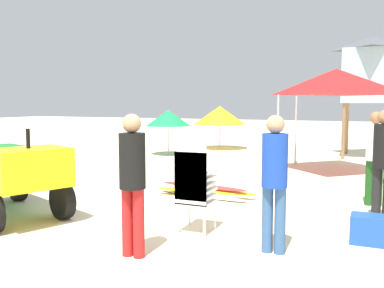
{
  "coord_description": "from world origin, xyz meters",
  "views": [
    {
      "loc": [
        3.22,
        -5.6,
        1.89
      ],
      "look_at": [
        -0.2,
        2.15,
        1.07
      ],
      "focal_mm": 40.11,
      "sensor_mm": 36.0,
      "label": 1
    }
  ],
  "objects_px": {
    "utility_cart": "(9,170)",
    "cooler_box": "(374,230)",
    "popup_canopy": "(336,82)",
    "lifeguard_near_center": "(375,152)",
    "lifeguard_tower": "(372,69)",
    "lifeguard_far_right": "(384,158)",
    "beach_umbrella_far": "(168,118)",
    "lifeguard_near_right": "(132,175)",
    "surfboard_pile": "(204,191)",
    "stacked_plastic_chairs": "(194,183)",
    "beach_umbrella_mid": "(220,115)",
    "lifeguard_near_left": "(275,174)"
  },
  "relations": [
    {
      "from": "lifeguard_far_right",
      "to": "beach_umbrella_far",
      "type": "xyz_separation_m",
      "value": [
        -7.06,
        6.43,
        0.31
      ]
    },
    {
      "from": "lifeguard_tower",
      "to": "beach_umbrella_far",
      "type": "xyz_separation_m",
      "value": [
        -6.65,
        -2.16,
        -1.67
      ]
    },
    {
      "from": "popup_canopy",
      "to": "lifeguard_tower",
      "type": "xyz_separation_m",
      "value": [
        0.77,
        3.85,
        0.58
      ]
    },
    {
      "from": "lifeguard_near_right",
      "to": "beach_umbrella_far",
      "type": "relative_size",
      "value": 1.08
    },
    {
      "from": "stacked_plastic_chairs",
      "to": "popup_canopy",
      "type": "relative_size",
      "value": 0.46
    },
    {
      "from": "lifeguard_near_left",
      "to": "beach_umbrella_mid",
      "type": "height_order",
      "value": "beach_umbrella_mid"
    },
    {
      "from": "beach_umbrella_mid",
      "to": "cooler_box",
      "type": "height_order",
      "value": "beach_umbrella_mid"
    },
    {
      "from": "surfboard_pile",
      "to": "lifeguard_near_right",
      "type": "relative_size",
      "value": 1.24
    },
    {
      "from": "cooler_box",
      "to": "stacked_plastic_chairs",
      "type": "bearing_deg",
      "value": -167.48
    },
    {
      "from": "lifeguard_near_center",
      "to": "lifeguard_tower",
      "type": "relative_size",
      "value": 0.42
    },
    {
      "from": "lifeguard_near_left",
      "to": "beach_umbrella_far",
      "type": "bearing_deg",
      "value": 124.31
    },
    {
      "from": "lifeguard_far_right",
      "to": "beach_umbrella_mid",
      "type": "height_order",
      "value": "lifeguard_far_right"
    },
    {
      "from": "lifeguard_near_center",
      "to": "popup_canopy",
      "type": "bearing_deg",
      "value": 106.21
    },
    {
      "from": "lifeguard_near_right",
      "to": "cooler_box",
      "type": "distance_m",
      "value": 3.3
    },
    {
      "from": "surfboard_pile",
      "to": "lifeguard_near_center",
      "type": "relative_size",
      "value": 1.26
    },
    {
      "from": "stacked_plastic_chairs",
      "to": "lifeguard_near_left",
      "type": "relative_size",
      "value": 0.74
    },
    {
      "from": "beach_umbrella_mid",
      "to": "beach_umbrella_far",
      "type": "bearing_deg",
      "value": -110.04
    },
    {
      "from": "utility_cart",
      "to": "cooler_box",
      "type": "relative_size",
      "value": 4.69
    },
    {
      "from": "lifeguard_near_left",
      "to": "lifeguard_near_right",
      "type": "distance_m",
      "value": 1.75
    },
    {
      "from": "beach_umbrella_far",
      "to": "lifeguard_tower",
      "type": "bearing_deg",
      "value": 18.03
    },
    {
      "from": "utility_cart",
      "to": "beach_umbrella_far",
      "type": "relative_size",
      "value": 1.73
    },
    {
      "from": "utility_cart",
      "to": "lifeguard_tower",
      "type": "bearing_deg",
      "value": 63.9
    },
    {
      "from": "lifeguard_near_center",
      "to": "lifeguard_near_right",
      "type": "bearing_deg",
      "value": -123.38
    },
    {
      "from": "lifeguard_near_right",
      "to": "popup_canopy",
      "type": "xyz_separation_m",
      "value": [
        1.6,
        7.66,
        1.42
      ]
    },
    {
      "from": "surfboard_pile",
      "to": "lifeguard_tower",
      "type": "height_order",
      "value": "lifeguard_tower"
    },
    {
      "from": "beach_umbrella_mid",
      "to": "popup_canopy",
      "type": "bearing_deg",
      "value": -41.87
    },
    {
      "from": "beach_umbrella_far",
      "to": "cooler_box",
      "type": "height_order",
      "value": "beach_umbrella_far"
    },
    {
      "from": "beach_umbrella_far",
      "to": "popup_canopy",
      "type": "bearing_deg",
      "value": -16.05
    },
    {
      "from": "beach_umbrella_far",
      "to": "lifeguard_near_right",
      "type": "bearing_deg",
      "value": -65.45
    },
    {
      "from": "utility_cart",
      "to": "stacked_plastic_chairs",
      "type": "relative_size",
      "value": 2.18
    },
    {
      "from": "lifeguard_near_left",
      "to": "lifeguard_near_center",
      "type": "height_order",
      "value": "lifeguard_near_left"
    },
    {
      "from": "lifeguard_near_left",
      "to": "lifeguard_far_right",
      "type": "distance_m",
      "value": 2.44
    },
    {
      "from": "popup_canopy",
      "to": "lifeguard_near_center",
      "type": "bearing_deg",
      "value": -73.79
    },
    {
      "from": "lifeguard_near_left",
      "to": "lifeguard_near_center",
      "type": "xyz_separation_m",
      "value": [
        1.11,
        3.21,
        -0.01
      ]
    },
    {
      "from": "lifeguard_near_right",
      "to": "beach_umbrella_far",
      "type": "bearing_deg",
      "value": 114.55
    },
    {
      "from": "lifeguard_tower",
      "to": "lifeguard_near_right",
      "type": "bearing_deg",
      "value": -101.67
    },
    {
      "from": "utility_cart",
      "to": "lifeguard_near_center",
      "type": "xyz_separation_m",
      "value": [
        5.53,
        3.24,
        0.21
      ]
    },
    {
      "from": "lifeguard_near_center",
      "to": "cooler_box",
      "type": "xyz_separation_m",
      "value": [
        0.05,
        -2.33,
        -0.81
      ]
    },
    {
      "from": "stacked_plastic_chairs",
      "to": "surfboard_pile",
      "type": "bearing_deg",
      "value": 108.85
    },
    {
      "from": "surfboard_pile",
      "to": "cooler_box",
      "type": "bearing_deg",
      "value": -28.88
    },
    {
      "from": "surfboard_pile",
      "to": "lifeguard_near_center",
      "type": "bearing_deg",
      "value": 10.38
    },
    {
      "from": "stacked_plastic_chairs",
      "to": "beach_umbrella_mid",
      "type": "bearing_deg",
      "value": 108.27
    },
    {
      "from": "utility_cart",
      "to": "popup_canopy",
      "type": "xyz_separation_m",
      "value": [
        4.48,
        6.87,
        1.65
      ]
    },
    {
      "from": "lifeguard_far_right",
      "to": "beach_umbrella_far",
      "type": "bearing_deg",
      "value": 137.67
    },
    {
      "from": "utility_cart",
      "to": "lifeguard_far_right",
      "type": "bearing_deg",
      "value": 20.57
    },
    {
      "from": "surfboard_pile",
      "to": "lifeguard_near_left",
      "type": "bearing_deg",
      "value": -52.42
    },
    {
      "from": "lifeguard_near_left",
      "to": "lifeguard_tower",
      "type": "relative_size",
      "value": 0.42
    },
    {
      "from": "utility_cart",
      "to": "lifeguard_tower",
      "type": "distance_m",
      "value": 12.15
    },
    {
      "from": "lifeguard_far_right",
      "to": "popup_canopy",
      "type": "height_order",
      "value": "popup_canopy"
    },
    {
      "from": "lifeguard_near_right",
      "to": "lifeguard_tower",
      "type": "bearing_deg",
      "value": 78.33
    }
  ]
}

